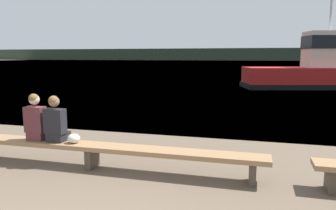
{
  "coord_description": "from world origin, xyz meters",
  "views": [
    {
      "loc": [
        2.25,
        -2.25,
        2.14
      ],
      "look_at": [
        -0.05,
        6.22,
        0.82
      ],
      "focal_mm": 35.0,
      "sensor_mm": 36.0,
      "label": 1
    }
  ],
  "objects_px": {
    "person_right": "(56,122)",
    "tugboat_red": "(327,70)",
    "bench_main": "(92,148)",
    "shopping_bag": "(74,138)",
    "person_left": "(36,120)"
  },
  "relations": [
    {
      "from": "person_left",
      "to": "shopping_bag",
      "type": "distance_m",
      "value": 0.89
    },
    {
      "from": "bench_main",
      "to": "person_left",
      "type": "height_order",
      "value": "person_left"
    },
    {
      "from": "shopping_bag",
      "to": "bench_main",
      "type": "bearing_deg",
      "value": 2.43
    },
    {
      "from": "person_right",
      "to": "tugboat_red",
      "type": "relative_size",
      "value": 0.08
    },
    {
      "from": "bench_main",
      "to": "person_left",
      "type": "relative_size",
      "value": 7.0
    },
    {
      "from": "person_left",
      "to": "person_right",
      "type": "bearing_deg",
      "value": 0.08
    },
    {
      "from": "tugboat_red",
      "to": "person_left",
      "type": "bearing_deg",
      "value": 140.38
    },
    {
      "from": "person_right",
      "to": "tugboat_red",
      "type": "bearing_deg",
      "value": 65.96
    },
    {
      "from": "bench_main",
      "to": "tugboat_red",
      "type": "distance_m",
      "value": 19.95
    },
    {
      "from": "bench_main",
      "to": "shopping_bag",
      "type": "distance_m",
      "value": 0.41
    },
    {
      "from": "person_left",
      "to": "tugboat_red",
      "type": "height_order",
      "value": "tugboat_red"
    },
    {
      "from": "bench_main",
      "to": "person_left",
      "type": "bearing_deg",
      "value": 179.85
    },
    {
      "from": "person_left",
      "to": "shopping_bag",
      "type": "height_order",
      "value": "person_left"
    },
    {
      "from": "person_left",
      "to": "tugboat_red",
      "type": "distance_m",
      "value": 20.42
    },
    {
      "from": "bench_main",
      "to": "shopping_bag",
      "type": "xyz_separation_m",
      "value": [
        -0.37,
        -0.02,
        0.18
      ]
    }
  ]
}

